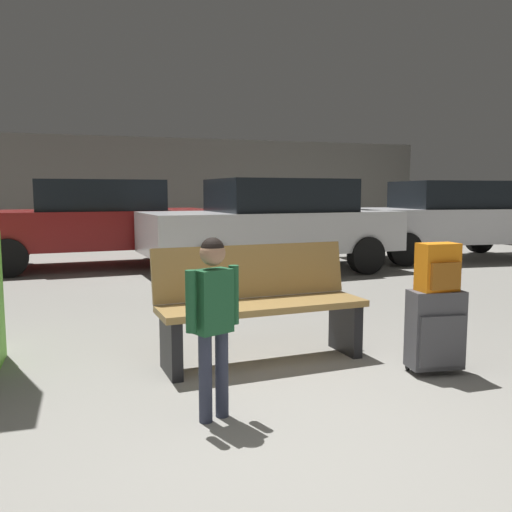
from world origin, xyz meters
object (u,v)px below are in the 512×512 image
object	(u,v)px
suitcase	(436,330)
backpack_bright	(438,268)
bench	(260,304)
parked_car_far	(93,221)
child	(213,309)
parked_car_side	(449,218)
parked_car_near	(273,223)

from	to	relation	value
suitcase	backpack_bright	bearing A→B (deg)	-29.04
bench	parked_car_far	distance (m)	6.07
child	suitcase	bearing A→B (deg)	9.74
bench	parked_car_side	bearing A→B (deg)	42.31
parked_car_far	parked_car_side	xyz separation A→B (m)	(6.64, -0.95, 0.00)
suitcase	child	bearing A→B (deg)	-170.26
child	backpack_bright	bearing A→B (deg)	9.71
backpack_bright	parked_car_far	bearing A→B (deg)	108.72
child	parked_car_near	bearing A→B (deg)	67.27
parked_car_side	parked_car_near	xyz separation A→B (m)	(-3.85, -0.63, 0.00)
parked_car_far	parked_car_near	xyz separation A→B (m)	(2.79, -1.58, 0.00)
suitcase	parked_car_far	xyz separation A→B (m)	(-2.25, 6.63, 0.48)
suitcase	parked_car_near	bearing A→B (deg)	83.88
parked_car_far	parked_car_near	world-z (taller)	same
suitcase	parked_car_far	distance (m)	7.02
bench	backpack_bright	size ratio (longest dim) A/B	4.81
child	parked_car_far	xyz separation A→B (m)	(-0.55, 6.92, 0.16)
suitcase	child	world-z (taller)	child
parked_car_side	parked_car_far	bearing A→B (deg)	171.90
child	parked_car_near	distance (m)	5.80
parked_car_near	parked_car_side	bearing A→B (deg)	9.31
parked_car_far	parked_car_near	distance (m)	3.20
backpack_bright	parked_car_near	bearing A→B (deg)	83.89
backpack_bright	parked_car_far	world-z (taller)	parked_car_far
child	parked_car_side	bearing A→B (deg)	44.46
bench	child	size ratio (longest dim) A/B	1.55
parked_car_side	backpack_bright	bearing A→B (deg)	-127.68
parked_car_far	suitcase	bearing A→B (deg)	-71.29
parked_car_far	parked_car_side	size ratio (longest dim) A/B	0.99
child	parked_car_side	xyz separation A→B (m)	(6.09, 5.98, 0.16)
parked_car_near	parked_car_far	bearing A→B (deg)	150.51
suitcase	backpack_bright	size ratio (longest dim) A/B	1.78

